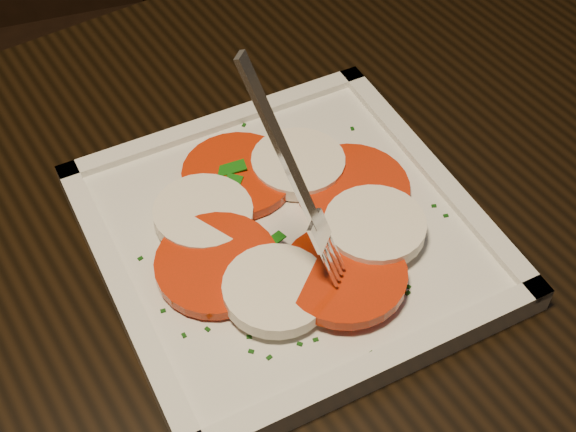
{
  "coord_description": "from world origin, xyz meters",
  "views": [
    {
      "loc": [
        -0.43,
        -0.17,
        1.2
      ],
      "look_at": [
        -0.23,
        0.12,
        0.78
      ],
      "focal_mm": 50.0,
      "sensor_mm": 36.0,
      "label": 1
    }
  ],
  "objects": [
    {
      "name": "table",
      "position": [
        -0.21,
        0.05,
        0.65
      ],
      "size": [
        1.22,
        0.83,
        0.75
      ],
      "rotation": [
        0.0,
        0.0,
        -0.03
      ],
      "color": "black",
      "rests_on": "ground"
    },
    {
      "name": "caprese_salad",
      "position": [
        -0.23,
        0.12,
        0.77
      ],
      "size": [
        0.21,
        0.22,
        0.02
      ],
      "color": "red",
      "rests_on": "plate"
    },
    {
      "name": "plate",
      "position": [
        -0.23,
        0.12,
        0.76
      ],
      "size": [
        0.29,
        0.29,
        0.01
      ],
      "primitive_type": "cube",
      "rotation": [
        0.0,
        0.0,
        -0.13
      ],
      "color": "silver",
      "rests_on": "table"
    },
    {
      "name": "fork",
      "position": [
        -0.26,
        0.09,
        0.86
      ],
      "size": [
        0.06,
        0.07,
        0.16
      ],
      "primitive_type": null,
      "rotation": [
        0.0,
        0.0,
        0.62
      ],
      "color": "white",
      "rests_on": "caprese_salad"
    }
  ]
}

